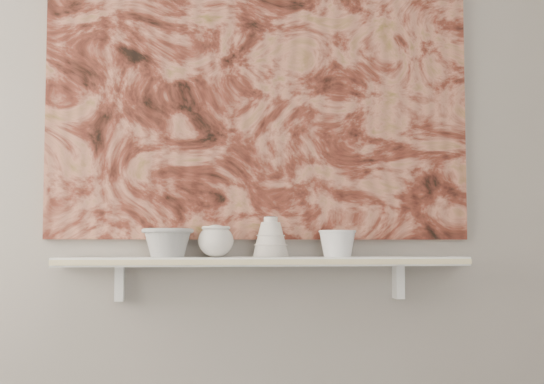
{
  "coord_description": "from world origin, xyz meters",
  "views": [
    {
      "loc": [
        -0.28,
        -1.07,
        0.98
      ],
      "look_at": [
        0.02,
        1.49,
        1.15
      ],
      "focal_mm": 50.0,
      "sensor_mm": 36.0,
      "label": 1
    }
  ],
  "objects": [
    {
      "name": "shelf_stripe",
      "position": [
        0.0,
        1.41,
        0.92
      ],
      "size": [
        1.4,
        0.01,
        0.02
      ],
      "primitive_type": "cube",
      "color": "beige",
      "rests_on": "shelf"
    },
    {
      "name": "bowl_white",
      "position": [
        0.26,
        1.51,
        0.98
      ],
      "size": [
        0.17,
        0.17,
        0.09
      ],
      "primitive_type": null,
      "rotation": [
        0.0,
        0.0,
        -0.42
      ],
      "color": "white",
      "rests_on": "shelf"
    },
    {
      "name": "house_motif",
      "position": [
        0.45,
        1.57,
        1.23
      ],
      "size": [
        0.09,
        0.0,
        0.08
      ],
      "primitive_type": "cube",
      "color": "black",
      "rests_on": "painting"
    },
    {
      "name": "bell_vessel",
      "position": [
        0.02,
        1.51,
        1.0
      ],
      "size": [
        0.15,
        0.15,
        0.14
      ],
      "primitive_type": null,
      "rotation": [
        0.0,
        0.0,
        -0.2
      ],
      "color": "beige",
      "rests_on": "shelf"
    },
    {
      "name": "cup_cream",
      "position": [
        -0.16,
        1.51,
        0.98
      ],
      "size": [
        0.15,
        0.15,
        0.11
      ],
      "primitive_type": null,
      "rotation": [
        0.0,
        0.0,
        -0.33
      ],
      "color": "beige",
      "rests_on": "shelf"
    },
    {
      "name": "bowl_grey",
      "position": [
        -0.33,
        1.51,
        0.98
      ],
      "size": [
        0.19,
        0.19,
        0.1
      ],
      "primitive_type": null,
      "rotation": [
        0.0,
        0.0,
        -0.1
      ],
      "color": "gray",
      "rests_on": "shelf"
    },
    {
      "name": "bracket_left",
      "position": [
        -0.49,
        1.57,
        0.84
      ],
      "size": [
        0.03,
        0.06,
        0.12
      ],
      "primitive_type": "cube",
      "color": "white",
      "rests_on": "wall_back"
    },
    {
      "name": "painting",
      "position": [
        0.0,
        1.59,
        1.54
      ],
      "size": [
        1.5,
        0.02,
        1.1
      ],
      "primitive_type": "cube",
      "color": "maroon",
      "rests_on": "wall_back"
    },
    {
      "name": "wall_back",
      "position": [
        0.0,
        1.6,
        1.35
      ],
      "size": [
        3.6,
        0.0,
        3.6
      ],
      "primitive_type": "plane",
      "rotation": [
        1.57,
        0.0,
        0.0
      ],
      "color": "gray",
      "rests_on": "floor"
    },
    {
      "name": "bracket_right",
      "position": [
        0.49,
        1.57,
        0.84
      ],
      "size": [
        0.03,
        0.06,
        0.12
      ],
      "primitive_type": "cube",
      "color": "white",
      "rests_on": "wall_back"
    },
    {
      "name": "shelf",
      "position": [
        0.0,
        1.51,
        0.92
      ],
      "size": [
        1.4,
        0.18,
        0.03
      ],
      "primitive_type": "cube",
      "color": "white",
      "rests_on": "wall_back"
    }
  ]
}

